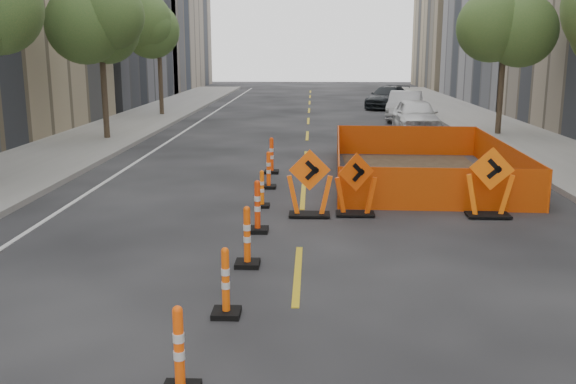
{
  "coord_description": "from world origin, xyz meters",
  "views": [
    {
      "loc": [
        0.24,
        -6.48,
        3.8
      ],
      "look_at": [
        -0.23,
        5.57,
        1.1
      ],
      "focal_mm": 40.0,
      "sensor_mm": 36.0,
      "label": 1
    }
  ],
  "objects_px": {
    "parked_car_near": "(416,116)",
    "channelizer_8": "(272,155)",
    "channelizer_2": "(179,351)",
    "chevron_sign_right": "(490,183)",
    "channelizer_4": "(247,236)",
    "chevron_sign_left": "(310,183)",
    "channelizer_5": "(257,206)",
    "channelizer_3": "(226,282)",
    "parked_car_mid": "(405,106)",
    "parked_car_far": "(388,97)",
    "channelizer_7": "(269,170)",
    "channelizer_6": "(262,189)",
    "chevron_sign_center": "(356,184)"
  },
  "relations": [
    {
      "from": "channelizer_2",
      "to": "parked_car_near",
      "type": "bearing_deg",
      "value": 75.12
    },
    {
      "from": "channelizer_4",
      "to": "channelizer_6",
      "type": "distance_m",
      "value": 4.38
    },
    {
      "from": "chevron_sign_center",
      "to": "channelizer_3",
      "type": "bearing_deg",
      "value": -133.92
    },
    {
      "from": "channelizer_8",
      "to": "chevron_sign_right",
      "type": "relative_size",
      "value": 0.69
    },
    {
      "from": "channelizer_8",
      "to": "chevron_sign_right",
      "type": "bearing_deg",
      "value": -44.01
    },
    {
      "from": "channelizer_3",
      "to": "parked_car_far",
      "type": "bearing_deg",
      "value": 79.67
    },
    {
      "from": "chevron_sign_left",
      "to": "channelizer_4",
      "type": "bearing_deg",
      "value": -110.37
    },
    {
      "from": "parked_car_mid",
      "to": "parked_car_far",
      "type": "distance_m",
      "value": 7.04
    },
    {
      "from": "chevron_sign_left",
      "to": "parked_car_near",
      "type": "xyz_separation_m",
      "value": [
        4.82,
        15.51,
        -0.01
      ]
    },
    {
      "from": "channelizer_5",
      "to": "channelizer_2",
      "type": "bearing_deg",
      "value": -92.71
    },
    {
      "from": "channelizer_7",
      "to": "chevron_sign_right",
      "type": "xyz_separation_m",
      "value": [
        5.28,
        -2.96,
        0.3
      ]
    },
    {
      "from": "parked_car_mid",
      "to": "parked_car_near",
      "type": "bearing_deg",
      "value": -80.43
    },
    {
      "from": "channelizer_3",
      "to": "channelizer_6",
      "type": "distance_m",
      "value": 6.57
    },
    {
      "from": "channelizer_3",
      "to": "channelizer_5",
      "type": "distance_m",
      "value": 4.38
    },
    {
      "from": "channelizer_3",
      "to": "chevron_sign_right",
      "type": "distance_m",
      "value": 7.86
    },
    {
      "from": "channelizer_2",
      "to": "channelizer_8",
      "type": "distance_m",
      "value": 13.14
    },
    {
      "from": "channelizer_8",
      "to": "parked_car_far",
      "type": "height_order",
      "value": "parked_car_far"
    },
    {
      "from": "channelizer_6",
      "to": "channelizer_8",
      "type": "distance_m",
      "value": 4.38
    },
    {
      "from": "chevron_sign_left",
      "to": "parked_car_far",
      "type": "bearing_deg",
      "value": 76.73
    },
    {
      "from": "channelizer_3",
      "to": "parked_car_mid",
      "type": "xyz_separation_m",
      "value": [
        6.23,
        26.45,
        0.26
      ]
    },
    {
      "from": "channelizer_5",
      "to": "chevron_sign_right",
      "type": "distance_m",
      "value": 5.41
    },
    {
      "from": "channelizer_8",
      "to": "chevron_sign_left",
      "type": "xyz_separation_m",
      "value": [
        1.21,
        -5.24,
        0.23
      ]
    },
    {
      "from": "channelizer_3",
      "to": "chevron_sign_left",
      "type": "relative_size",
      "value": 0.66
    },
    {
      "from": "chevron_sign_right",
      "to": "channelizer_7",
      "type": "bearing_deg",
      "value": 172.64
    },
    {
      "from": "chevron_sign_right",
      "to": "chevron_sign_left",
      "type": "bearing_deg",
      "value": -156.8
    },
    {
      "from": "channelizer_2",
      "to": "chevron_sign_center",
      "type": "distance_m",
      "value": 8.39
    },
    {
      "from": "channelizer_7",
      "to": "parked_car_far",
      "type": "xyz_separation_m",
      "value": [
        6.08,
        24.73,
        0.19
      ]
    },
    {
      "from": "channelizer_6",
      "to": "chevron_sign_center",
      "type": "relative_size",
      "value": 0.62
    },
    {
      "from": "channelizer_7",
      "to": "parked_car_mid",
      "type": "relative_size",
      "value": 0.22
    },
    {
      "from": "channelizer_6",
      "to": "chevron_sign_center",
      "type": "bearing_deg",
      "value": -18.4
    },
    {
      "from": "chevron_sign_center",
      "to": "chevron_sign_right",
      "type": "height_order",
      "value": "chevron_sign_right"
    },
    {
      "from": "channelizer_3",
      "to": "chevron_sign_left",
      "type": "distance_m",
      "value": 5.83
    },
    {
      "from": "chevron_sign_center",
      "to": "parked_car_far",
      "type": "xyz_separation_m",
      "value": [
        3.86,
        27.66,
        -0.03
      ]
    },
    {
      "from": "channelizer_3",
      "to": "parked_car_near",
      "type": "relative_size",
      "value": 0.23
    },
    {
      "from": "channelizer_6",
      "to": "chevron_sign_center",
      "type": "xyz_separation_m",
      "value": [
        2.23,
        -0.74,
        0.28
      ]
    },
    {
      "from": "channelizer_2",
      "to": "parked_car_far",
      "type": "distance_m",
      "value": 36.24
    },
    {
      "from": "channelizer_2",
      "to": "chevron_sign_left",
      "type": "xyz_separation_m",
      "value": [
        1.4,
        7.9,
        0.26
      ]
    },
    {
      "from": "parked_car_near",
      "to": "chevron_sign_left",
      "type": "bearing_deg",
      "value": -107.13
    },
    {
      "from": "channelizer_5",
      "to": "channelizer_7",
      "type": "xyz_separation_m",
      "value": [
        -0.06,
        4.38,
        -0.04
      ]
    },
    {
      "from": "channelizer_4",
      "to": "channelizer_8",
      "type": "xyz_separation_m",
      "value": [
        -0.13,
        8.76,
        0.01
      ]
    },
    {
      "from": "channelizer_2",
      "to": "channelizer_3",
      "type": "relative_size",
      "value": 1.02
    },
    {
      "from": "parked_car_near",
      "to": "channelizer_8",
      "type": "bearing_deg",
      "value": -120.29
    },
    {
      "from": "channelizer_5",
      "to": "parked_car_far",
      "type": "bearing_deg",
      "value": 78.32
    },
    {
      "from": "channelizer_5",
      "to": "parked_car_far",
      "type": "xyz_separation_m",
      "value": [
        6.02,
        29.11,
        0.15
      ]
    },
    {
      "from": "channelizer_4",
      "to": "chevron_sign_right",
      "type": "distance_m",
      "value": 6.34
    },
    {
      "from": "channelizer_5",
      "to": "parked_car_mid",
      "type": "bearing_deg",
      "value": 74.45
    },
    {
      "from": "parked_car_far",
      "to": "channelizer_2",
      "type": "bearing_deg",
      "value": -78.22
    },
    {
      "from": "parked_car_near",
      "to": "channelizer_2",
      "type": "bearing_deg",
      "value": -104.75
    },
    {
      "from": "channelizer_4",
      "to": "chevron_sign_left",
      "type": "height_order",
      "value": "chevron_sign_left"
    },
    {
      "from": "channelizer_5",
      "to": "parked_car_near",
      "type": "distance_m",
      "value": 17.85
    }
  ]
}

